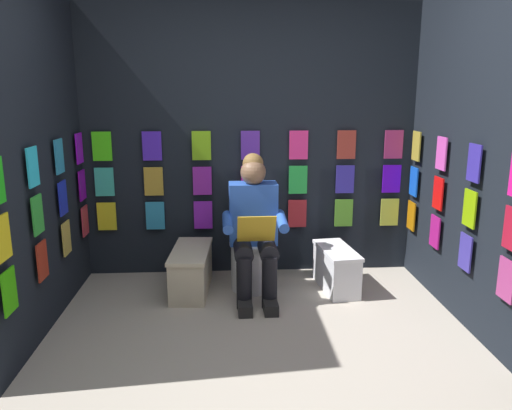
{
  "coord_description": "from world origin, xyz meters",
  "views": [
    {
      "loc": [
        0.22,
        2.58,
        1.7
      ],
      "look_at": [
        -0.0,
        -1.08,
        0.85
      ],
      "focal_mm": 34.97,
      "sensor_mm": 36.0,
      "label": 1
    }
  ],
  "objects_px": {
    "comic_longbox_near": "(191,270)",
    "person_reading": "(254,227)",
    "comic_longbox_far": "(336,269)",
    "toilet": "(252,250)"
  },
  "relations": [
    {
      "from": "toilet",
      "to": "person_reading",
      "type": "bearing_deg",
      "value": 89.83
    },
    {
      "from": "comic_longbox_near",
      "to": "comic_longbox_far",
      "type": "xyz_separation_m",
      "value": [
        -1.25,
        0.03,
        -0.0
      ]
    },
    {
      "from": "toilet",
      "to": "person_reading",
      "type": "height_order",
      "value": "person_reading"
    },
    {
      "from": "toilet",
      "to": "comic_longbox_near",
      "type": "bearing_deg",
      "value": 10.3
    },
    {
      "from": "comic_longbox_near",
      "to": "comic_longbox_far",
      "type": "distance_m",
      "value": 1.25
    },
    {
      "from": "person_reading",
      "to": "comic_longbox_far",
      "type": "distance_m",
      "value": 0.83
    },
    {
      "from": "toilet",
      "to": "comic_longbox_near",
      "type": "distance_m",
      "value": 0.56
    },
    {
      "from": "toilet",
      "to": "person_reading",
      "type": "xyz_separation_m",
      "value": [
        -0.0,
        0.23,
        0.27
      ]
    },
    {
      "from": "comic_longbox_near",
      "to": "person_reading",
      "type": "bearing_deg",
      "value": 171.19
    },
    {
      "from": "comic_longbox_far",
      "to": "comic_longbox_near",
      "type": "bearing_deg",
      "value": -7.86
    }
  ]
}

